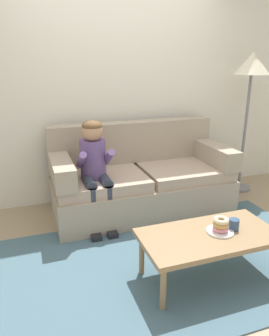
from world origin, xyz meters
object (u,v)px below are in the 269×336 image
(coffee_table, at_px, (209,239))
(floor_lamp, at_px, (251,73))
(toy_controller, at_px, (226,229))
(couch, at_px, (140,180))
(donut, at_px, (220,229))
(mug, at_px, (234,224))
(person_child, at_px, (95,164))

(coffee_table, xyz_separation_m, floor_lamp, (1.40, 1.49, 1.15))
(coffee_table, distance_m, toy_controller, 0.86)
(couch, distance_m, floor_lamp, 1.87)
(couch, distance_m, donut, 1.37)
(floor_lamp, bearing_deg, mug, -128.57)
(coffee_table, xyz_separation_m, donut, (0.09, -0.00, 0.07))
(donut, distance_m, floor_lamp, 2.26)
(couch, relative_size, person_child, 1.79)
(coffee_table, height_order, person_child, person_child)
(couch, distance_m, person_child, 0.68)
(toy_controller, xyz_separation_m, floor_lamp, (0.83, 0.93, 1.48))
(mug, bearing_deg, donut, -179.95)
(mug, bearing_deg, coffee_table, 178.83)
(couch, relative_size, mug, 21.90)
(toy_controller, bearing_deg, couch, 121.85)
(person_child, relative_size, floor_lamp, 0.63)
(couch, bearing_deg, donut, -83.46)
(toy_controller, bearing_deg, floor_lamp, 41.51)
(donut, height_order, toy_controller, donut)
(couch, bearing_deg, toy_controller, -51.57)
(mug, bearing_deg, couch, 101.55)
(coffee_table, xyz_separation_m, mug, (0.21, -0.00, 0.09))
(coffee_table, bearing_deg, toy_controller, 44.50)
(couch, xyz_separation_m, donut, (0.16, -1.36, 0.08))
(mug, height_order, floor_lamp, floor_lamp)
(coffee_table, height_order, mug, mug)
(couch, height_order, donut, couch)
(couch, xyz_separation_m, floor_lamp, (1.47, 0.13, 1.15))
(donut, relative_size, floor_lamp, 0.07)
(coffee_table, bearing_deg, couch, 92.79)
(person_child, bearing_deg, couch, 20.42)
(coffee_table, height_order, floor_lamp, floor_lamp)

